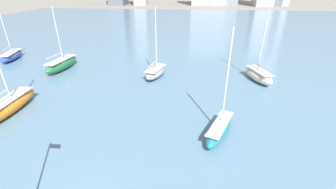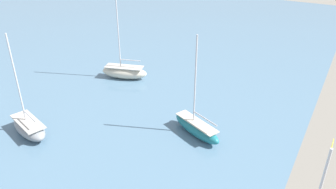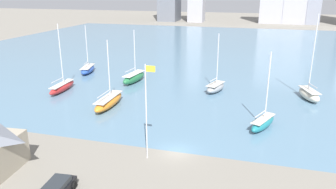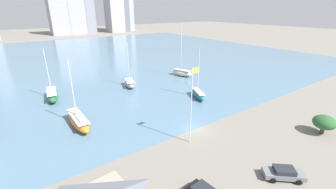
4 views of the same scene
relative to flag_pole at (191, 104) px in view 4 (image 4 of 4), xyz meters
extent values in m
plane|color=gray|center=(3.09, 2.44, -6.38)|extent=(500.00, 500.00, 0.00)
cube|color=slate|center=(3.09, 72.44, -6.38)|extent=(180.00, 140.00, 0.00)
cylinder|color=silver|center=(-0.06, 0.00, -0.49)|extent=(0.14, 0.14, 11.78)
cube|color=yellow|center=(0.56, 0.00, 4.90)|extent=(1.10, 0.03, 0.70)
cylinder|color=#4C3823|center=(19.28, -10.57, -5.90)|extent=(0.62, 0.62, 0.96)
ellipsoid|color=#285B2D|center=(19.28, -10.57, -4.29)|extent=(3.45, 3.45, 2.25)
cube|color=#9E9EA8|center=(17.44, 175.31, 12.62)|extent=(14.99, 13.91, 38.01)
cube|color=#9E9EA8|center=(30.71, 172.88, 12.38)|extent=(15.72, 9.60, 37.52)
cube|color=gray|center=(39.17, 172.10, 7.25)|extent=(7.41, 8.58, 27.25)
cube|color=#A8A8B2|center=(60.29, 171.01, 12.16)|extent=(11.90, 15.17, 37.09)
cube|color=slate|center=(65.23, 173.97, 11.71)|extent=(15.47, 12.99, 36.17)
ellipsoid|color=#1E757F|center=(13.51, 13.02, -5.56)|extent=(4.35, 7.09, 1.63)
cube|color=beige|center=(13.51, 13.02, -4.80)|extent=(3.56, 5.81, 0.10)
cube|color=#2D2D33|center=(13.51, 13.02, -6.01)|extent=(0.64, 1.22, 0.73)
cylinder|color=silver|center=(13.72, 13.50, 0.15)|extent=(0.18, 0.18, 9.80)
cylinder|color=silver|center=(13.01, 11.85, -3.65)|extent=(1.55, 3.37, 0.14)
ellipsoid|color=#236B3D|center=(-14.03, 31.17, -5.36)|extent=(3.37, 8.85, 2.04)
cube|color=silver|center=(-14.03, 31.17, -4.39)|extent=(2.76, 7.26, 0.10)
cube|color=#2D2D33|center=(-14.03, 31.17, -5.92)|extent=(0.36, 1.56, 0.92)
cylinder|color=silver|center=(-13.95, 31.82, 0.33)|extent=(0.18, 0.18, 9.34)
cylinder|color=silver|center=(-14.22, 29.76, -3.24)|extent=(0.68, 4.13, 0.14)
ellipsoid|color=orange|center=(-12.52, 15.31, -5.46)|extent=(2.48, 9.85, 1.83)
cube|color=#BCB7AD|center=(-12.52, 15.31, -4.60)|extent=(2.03, 8.08, 0.10)
cube|color=#2D2D33|center=(-12.52, 15.31, -5.96)|extent=(0.18, 1.77, 0.82)
cylinder|color=silver|center=(-12.53, 16.05, 0.35)|extent=(0.18, 0.18, 9.80)
cylinder|color=silver|center=(-12.50, 13.67, -3.45)|extent=(0.20, 4.77, 0.14)
ellipsoid|color=gray|center=(4.21, 29.21, -5.54)|extent=(4.13, 6.80, 1.67)
cube|color=#BCB7AD|center=(4.21, 29.21, -4.76)|extent=(3.38, 5.58, 0.10)
cube|color=#2D2D33|center=(4.21, 29.21, -6.00)|extent=(0.48, 1.15, 0.75)
cylinder|color=silver|center=(4.35, 29.67, 0.24)|extent=(0.18, 0.18, 9.88)
cylinder|color=silver|center=(3.91, 28.18, -3.61)|extent=(1.01, 3.02, 0.14)
ellipsoid|color=beige|center=(21.68, 29.14, -5.43)|extent=(4.39, 7.37, 1.90)
cube|color=#BCB7AD|center=(21.68, 29.14, -4.52)|extent=(3.60, 6.05, 0.10)
cube|color=#2D2D33|center=(21.68, 29.14, -5.95)|extent=(0.54, 1.25, 0.86)
cylinder|color=silver|center=(21.51, 29.64, 2.39)|extent=(0.18, 0.18, 13.74)
cylinder|color=silver|center=(22.00, 28.15, -3.37)|extent=(1.11, 3.02, 0.14)
cylinder|color=black|center=(-5.22, -8.19, -5.98)|extent=(0.36, 0.82, 0.80)
cube|color=slate|center=(4.03, -12.51, -5.75)|extent=(4.71, 4.43, 0.60)
cube|color=#23282D|center=(4.03, -12.51, -5.18)|extent=(2.81, 2.74, 0.55)
cylinder|color=black|center=(2.33, -12.26, -6.05)|extent=(0.66, 0.62, 0.65)
cylinder|color=black|center=(3.55, -10.86, -6.05)|extent=(0.66, 0.62, 0.65)
cylinder|color=black|center=(4.51, -14.15, -6.05)|extent=(0.66, 0.62, 0.65)
cylinder|color=black|center=(5.73, -12.75, -6.05)|extent=(0.66, 0.62, 0.65)
camera|label=1|loc=(9.93, -7.27, 8.49)|focal=24.00mm
camera|label=2|loc=(-14.43, 0.37, 14.60)|focal=35.00mm
camera|label=3|loc=(12.16, -33.76, 13.52)|focal=35.00mm
camera|label=4|loc=(-19.85, -22.25, 12.81)|focal=24.00mm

